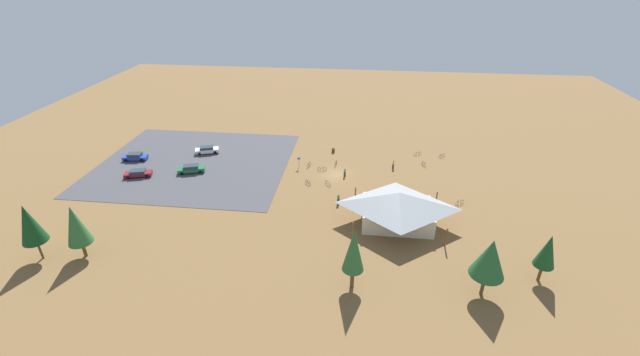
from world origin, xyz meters
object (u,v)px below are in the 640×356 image
object	(u,v)px
bicycle_blue_front_row	(424,164)
pine_east	(75,225)
bicycle_purple_yard_left	(442,156)
visitor_at_bikes	(393,164)
pine_mideast	(548,251)
car_green_mid_lot	(191,169)
pine_midwest	(354,251)
bicycle_yellow_lone_west	(460,203)
pine_far_east	(29,224)
bicycle_green_near_porch	(322,169)
car_white_front_row	(207,150)
visitor_by_pavilion	(345,172)
pine_center	(490,258)
car_blue_near_entry	(135,157)
bicycle_white_edge_south	(328,183)
trash_bin	(333,150)
bicycle_black_yard_right	(308,183)
lot_sign	(299,161)
bicycle_red_by_bin	(336,163)
bicycle_orange_mid_cluster	(417,154)
bike_pavilion	(398,206)
bicycle_silver_near_sign	(309,165)
visitor_crossing_yard	(338,199)
car_maroon_second_row	(138,173)

from	to	relation	value
bicycle_blue_front_row	pine_east	bearing A→B (deg)	34.15
bicycle_purple_yard_left	visitor_at_bikes	distance (m)	11.52
pine_mideast	car_green_mid_lot	xyz separation A→B (m)	(52.99, -22.43, -3.71)
pine_midwest	bicycle_yellow_lone_west	xyz separation A→B (m)	(-16.26, -20.18, -4.95)
bicycle_purple_yard_left	bicycle_blue_front_row	bearing A→B (deg)	45.92
pine_midwest	pine_far_east	size ratio (longest dim) A/B	1.00
pine_midwest	bicycle_green_near_porch	bearing A→B (deg)	-76.97
car_white_front_row	visitor_by_pavilion	world-z (taller)	visitor_by_pavilion
car_green_mid_lot	pine_far_east	bearing A→B (deg)	68.76
pine_center	visitor_by_pavilion	world-z (taller)	pine_center
pine_midwest	bicycle_blue_front_row	xyz separation A→B (m)	(-12.10, -33.61, -4.95)
pine_east	car_blue_near_entry	world-z (taller)	pine_east
pine_far_east	bicycle_white_edge_south	size ratio (longest dim) A/B	5.74
pine_center	car_green_mid_lot	bearing A→B (deg)	-29.31
trash_bin	visitor_by_pavilion	size ratio (longest dim) A/B	0.53
pine_midwest	bicycle_black_yard_right	bearing A→B (deg)	-70.13
car_white_front_row	pine_east	bearing A→B (deg)	82.29
lot_sign	bicycle_red_by_bin	size ratio (longest dim) A/B	1.35
lot_sign	pine_mideast	world-z (taller)	pine_mideast
pine_center	bicycle_orange_mid_cluster	world-z (taller)	pine_center
bicycle_yellow_lone_west	bike_pavilion	bearing A→B (deg)	31.31
bicycle_yellow_lone_west	bicycle_red_by_bin	size ratio (longest dim) A/B	0.89
pine_center	pine_far_east	xyz separation A→B (m)	(55.43, -0.14, 0.13)
bicycle_orange_mid_cluster	car_white_front_row	size ratio (longest dim) A/B	0.30
car_blue_near_entry	pine_midwest	bearing A→B (deg)	145.55
pine_far_east	visitor_by_pavilion	world-z (taller)	pine_far_east
pine_far_east	car_blue_near_entry	distance (m)	29.74
bicycle_silver_near_sign	pine_far_east	bearing A→B (deg)	44.38
bicycle_purple_yard_left	bicycle_black_yard_right	world-z (taller)	bicycle_black_yard_right
car_blue_near_entry	bicycle_silver_near_sign	bearing A→B (deg)	-178.22
bicycle_orange_mid_cluster	visitor_by_pavilion	world-z (taller)	visitor_by_pavilion
car_green_mid_lot	visitor_crossing_yard	xyz separation A→B (m)	(-27.52, 7.65, 0.14)
bike_pavilion	visitor_crossing_yard	xyz separation A→B (m)	(8.94, -4.40, -2.08)
trash_bin	visitor_at_bikes	world-z (taller)	visitor_at_bikes
bicycle_red_by_bin	car_white_front_row	size ratio (longest dim) A/B	0.33
bike_pavilion	lot_sign	bearing A→B (deg)	-43.28
trash_bin	bicycle_red_by_bin	xyz separation A→B (m)	(-0.99, 5.87, -0.08)
bike_pavilion	pine_east	xyz separation A→B (m)	(41.04, 12.31, 1.98)
bike_pavilion	car_maroon_second_row	xyz separation A→B (m)	(45.33, -9.41, -2.28)
bicycle_silver_near_sign	car_white_front_row	world-z (taller)	car_white_front_row
pine_center	pine_far_east	bearing A→B (deg)	-0.15
car_white_front_row	visitor_at_bikes	xyz separation A→B (m)	(-36.94, 2.58, 0.15)
pine_mideast	visitor_crossing_yard	distance (m)	29.66
pine_east	visitor_by_pavilion	size ratio (longest dim) A/B	4.55
lot_sign	car_green_mid_lot	world-z (taller)	lot_sign
bicycle_blue_front_row	pine_midwest	bearing A→B (deg)	70.20
bike_pavilion	car_green_mid_lot	xyz separation A→B (m)	(36.46, -12.06, -2.22)
bicycle_orange_mid_cluster	car_blue_near_entry	distance (m)	55.43
pine_east	car_green_mid_lot	distance (m)	25.15
pine_far_east	car_white_front_row	bearing A→B (deg)	-106.07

